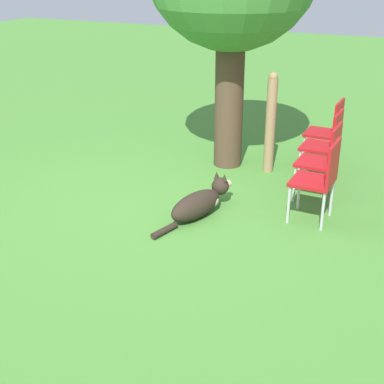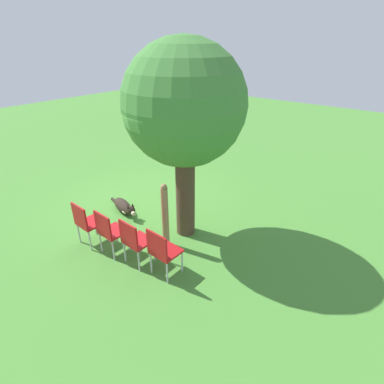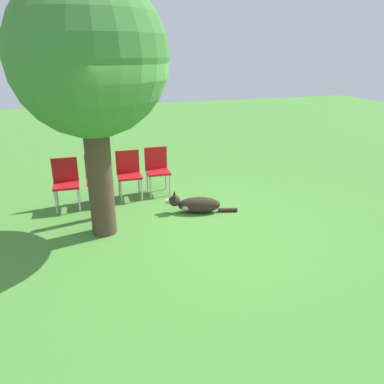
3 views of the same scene
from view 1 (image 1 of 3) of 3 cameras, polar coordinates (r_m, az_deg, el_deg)
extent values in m
plane|color=#478433|center=(6.38, -1.52, -0.16)|extent=(30.00, 30.00, 0.00)
cylinder|color=#4C3828|center=(7.02, 4.00, 10.59)|extent=(0.37, 0.37, 1.99)
ellipsoid|color=#2D231C|center=(5.75, 0.43, -1.43)|extent=(0.47, 0.79, 0.28)
ellipsoid|color=#C6B293|center=(5.90, 1.70, -0.90)|extent=(0.30, 0.31, 0.17)
sphere|color=#2D231C|center=(6.02, 3.04, 0.62)|extent=(0.25, 0.25, 0.20)
cylinder|color=#C6B293|center=(6.11, 3.69, 0.82)|extent=(0.10, 0.11, 0.08)
cone|color=#2D231C|center=(6.01, 2.65, 1.80)|extent=(0.06, 0.06, 0.09)
cone|color=#2D231C|center=(5.95, 3.48, 1.55)|extent=(0.06, 0.06, 0.09)
cylinder|color=#2D231C|center=(5.46, -2.98, -4.14)|extent=(0.16, 0.34, 0.07)
cylinder|color=#937551|center=(6.93, 8.35, 6.96)|extent=(0.13, 0.13, 1.22)
sphere|color=#937551|center=(6.77, 8.67, 12.08)|extent=(0.12, 0.12, 0.12)
cube|color=#B21419|center=(5.73, 12.70, 1.13)|extent=(0.43, 0.45, 0.04)
cube|color=#B21419|center=(5.60, 14.83, 2.99)|extent=(0.05, 0.44, 0.43)
cylinder|color=#B7B7BC|center=(5.69, 10.26, -1.34)|extent=(0.03, 0.03, 0.42)
cylinder|color=#B7B7BC|center=(6.02, 11.33, 0.04)|extent=(0.03, 0.03, 0.42)
cylinder|color=#B7B7BC|center=(5.61, 13.77, -2.02)|extent=(0.03, 0.03, 0.42)
cylinder|color=#B7B7BC|center=(5.95, 14.65, -0.58)|extent=(0.03, 0.03, 0.42)
cube|color=#B21419|center=(6.26, 13.09, 3.08)|extent=(0.43, 0.45, 0.04)
cube|color=#B21419|center=(6.15, 15.04, 4.82)|extent=(0.05, 0.44, 0.43)
cylinder|color=#B7B7BC|center=(6.21, 10.86, 0.84)|extent=(0.03, 0.03, 0.42)
cylinder|color=#B7B7BC|center=(6.56, 11.80, 2.00)|extent=(0.03, 0.03, 0.42)
cylinder|color=#B7B7BC|center=(6.14, 14.07, 0.24)|extent=(0.03, 0.03, 0.42)
cylinder|color=#B7B7BC|center=(6.48, 14.86, 1.44)|extent=(0.03, 0.03, 0.42)
cube|color=#B21419|center=(6.81, 13.41, 4.73)|extent=(0.43, 0.45, 0.04)
cube|color=#B21419|center=(6.70, 15.21, 6.35)|extent=(0.05, 0.44, 0.43)
cylinder|color=#B7B7BC|center=(6.75, 11.36, 2.68)|extent=(0.03, 0.03, 0.42)
cylinder|color=#B7B7BC|center=(7.09, 12.21, 3.66)|extent=(0.03, 0.03, 0.42)
cylinder|color=#B7B7BC|center=(6.67, 14.32, 2.15)|extent=(0.03, 0.03, 0.42)
cylinder|color=#B7B7BC|center=(7.02, 15.04, 3.16)|extent=(0.03, 0.03, 0.42)
cube|color=#B21419|center=(7.35, 13.69, 6.13)|extent=(0.43, 0.45, 0.04)
cube|color=#B21419|center=(7.25, 15.36, 7.65)|extent=(0.05, 0.44, 0.43)
cylinder|color=#B7B7BC|center=(7.29, 11.78, 4.24)|extent=(0.03, 0.03, 0.42)
cylinder|color=#B7B7BC|center=(7.64, 12.56, 5.08)|extent=(0.03, 0.03, 0.42)
cylinder|color=#B7B7BC|center=(7.21, 14.53, 3.77)|extent=(0.03, 0.03, 0.42)
cylinder|color=#B7B7BC|center=(7.57, 15.19, 4.63)|extent=(0.03, 0.03, 0.42)
camera|label=2|loc=(9.87, 37.56, 25.13)|focal=28.00mm
camera|label=3|loc=(10.29, -26.76, 21.88)|focal=35.00mm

